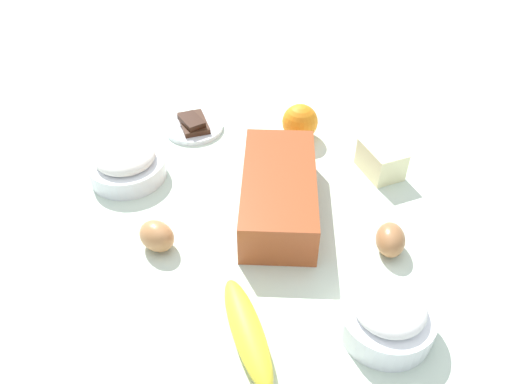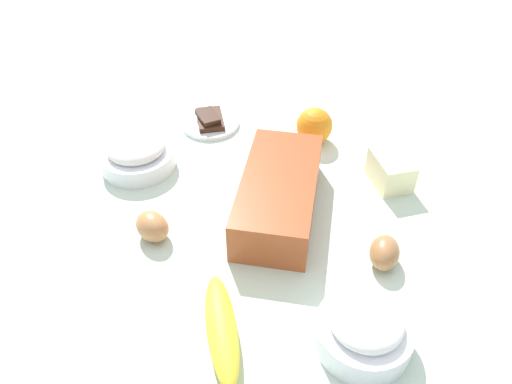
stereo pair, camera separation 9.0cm
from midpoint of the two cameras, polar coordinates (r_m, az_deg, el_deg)
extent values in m
cube|color=silver|center=(0.94, 2.76, -2.42)|extent=(2.40, 2.40, 0.02)
cube|color=#9E4723|center=(0.90, 5.47, -0.35)|extent=(0.30, 0.18, 0.08)
cube|color=black|center=(0.90, 5.48, -0.16)|extent=(0.29, 0.17, 0.07)
cylinder|color=white|center=(1.03, -10.87, 3.66)|extent=(0.15, 0.15, 0.04)
torus|color=white|center=(1.02, -10.99, 4.39)|extent=(0.15, 0.15, 0.01)
ellipsoid|color=white|center=(1.01, -11.08, 5.00)|extent=(0.12, 0.12, 0.04)
cylinder|color=white|center=(0.76, 15.63, -15.50)|extent=(0.14, 0.14, 0.04)
torus|color=white|center=(0.74, 15.90, -14.66)|extent=(0.14, 0.14, 0.01)
ellipsoid|color=white|center=(0.73, 16.08, -14.12)|extent=(0.10, 0.10, 0.04)
ellipsoid|color=yellow|center=(0.74, -0.32, -15.48)|extent=(0.19, 0.07, 0.04)
sphere|color=orange|center=(1.09, 9.05, 7.38)|extent=(0.08, 0.08, 0.08)
cube|color=#F4EDB2|center=(1.01, 17.57, 2.26)|extent=(0.10, 0.08, 0.06)
ellipsoid|color=#A26D42|center=(0.86, 17.38, -6.74)|extent=(0.08, 0.07, 0.05)
ellipsoid|color=#BA7E4C|center=(0.87, -8.84, -4.02)|extent=(0.08, 0.08, 0.05)
cylinder|color=white|center=(1.15, -2.96, 7.73)|extent=(0.13, 0.13, 0.01)
cube|color=#381E11|center=(1.14, -2.98, 8.19)|extent=(0.10, 0.07, 0.01)
cube|color=black|center=(1.13, -3.21, 8.48)|extent=(0.07, 0.06, 0.01)
camera|label=1|loc=(0.05, -87.13, 2.50)|focal=35.15mm
camera|label=2|loc=(0.05, 92.87, -2.50)|focal=35.15mm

